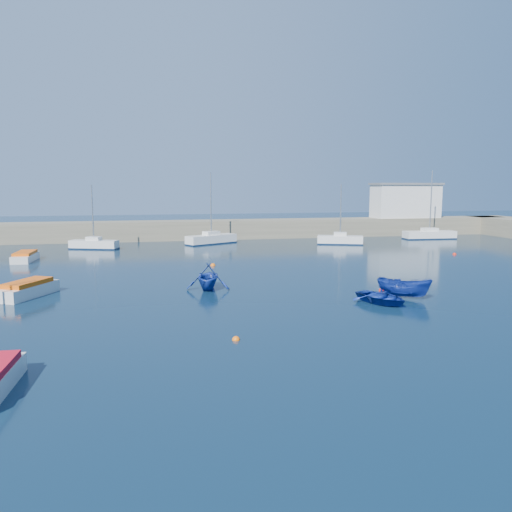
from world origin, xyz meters
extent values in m
plane|color=#0C2237|center=(0.00, 0.00, 0.00)|extent=(220.00, 220.00, 0.00)
cube|color=#716A56|center=(0.00, 46.00, 1.30)|extent=(96.00, 4.50, 2.60)
cube|color=silver|center=(30.00, 46.00, 5.10)|extent=(10.00, 4.00, 5.00)
cube|color=silver|center=(-15.10, 37.21, 0.52)|extent=(5.88, 3.42, 1.05)
cylinder|color=#B7BABC|center=(-15.10, 37.21, 4.31)|extent=(0.16, 0.16, 6.52)
cube|color=silver|center=(-0.80, 39.64, 0.58)|extent=(6.99, 5.08, 1.16)
cylinder|color=#B7BABC|center=(-0.80, 39.64, 5.14)|extent=(0.17, 0.17, 7.97)
cube|color=silver|center=(15.26, 35.53, 0.55)|extent=(5.90, 3.58, 1.11)
cylinder|color=#B7BABC|center=(15.26, 35.53, 4.39)|extent=(0.17, 0.17, 6.57)
cube|color=silver|center=(30.15, 39.14, 0.56)|extent=(7.40, 2.37, 1.12)
cylinder|color=#B7BABC|center=(30.15, 39.14, 5.33)|extent=(0.16, 0.16, 8.42)
cube|color=silver|center=(-16.81, 11.12, 0.40)|extent=(3.49, 4.76, 0.81)
cube|color=#E6570C|center=(-16.81, 11.12, 0.96)|extent=(2.90, 3.71, 0.30)
cube|color=silver|center=(-20.80, 28.52, 0.35)|extent=(1.80, 4.74, 0.70)
cube|color=#E6570C|center=(-20.80, 28.52, 0.83)|extent=(1.68, 3.57, 0.26)
imported|color=navy|center=(5.59, 4.27, 0.38)|extent=(3.83, 4.39, 0.76)
imported|color=navy|center=(-4.66, 10.92, 0.95)|extent=(3.79, 4.17, 1.89)
imported|color=navy|center=(7.72, 5.34, 0.69)|extent=(3.62, 3.33, 1.39)
sphere|color=orange|center=(-4.78, -1.29, 0.00)|extent=(0.39, 0.39, 0.39)
sphere|color=red|center=(7.36, 7.82, 0.00)|extent=(0.42, 0.42, 0.42)
sphere|color=orange|center=(-2.93, 21.63, 0.00)|extent=(0.47, 0.47, 0.47)
sphere|color=red|center=(23.84, 23.73, 0.00)|extent=(0.42, 0.42, 0.42)
camera|label=1|loc=(-8.79, -24.29, 7.37)|focal=35.00mm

